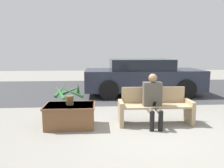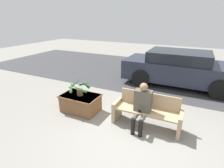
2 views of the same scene
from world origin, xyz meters
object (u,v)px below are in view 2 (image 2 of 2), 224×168
Objects in this scene: potted_plant at (79,87)px; planter_box at (81,102)px; person_seated at (142,105)px; parked_car at (180,68)px; bench at (147,111)px.

planter_box is at bearing -29.70° from potted_plant.
parked_car reaches higher than person_seated.
planter_box is 0.25× the size of parked_car.
person_seated is 1.07× the size of planter_box.
potted_plant is at bearing -123.86° from parked_car.
parked_car is at bearing 83.30° from bench.
parked_car is (0.41, 3.47, 0.31)m from bench.
planter_box is (-1.89, 0.06, -0.39)m from person_seated.
parked_car reaches higher than potted_plant.
bench is 3.51m from parked_car.
person_seated is 0.27× the size of parked_car.
potted_plant is at bearing 150.30° from planter_box.
potted_plant is at bearing -176.68° from bench.
potted_plant is (-2.00, -0.12, 0.37)m from bench.
potted_plant is (-1.90, 0.06, 0.11)m from person_seated.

